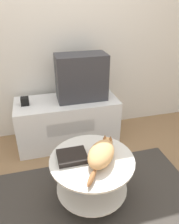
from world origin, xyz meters
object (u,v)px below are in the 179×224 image
object	(u,v)px
tv	(81,77)
cat	(101,153)
dvd_box	(72,156)
speaker	(25,101)

from	to	relation	value
tv	cat	xyz separation A→B (m)	(-0.07, -1.02, -0.30)
dvd_box	cat	world-z (taller)	cat
tv	speaker	world-z (taller)	tv
tv	dvd_box	bearing A→B (deg)	-107.83
dvd_box	cat	size ratio (longest dim) A/B	0.49
speaker	dvd_box	xyz separation A→B (m)	(0.36, -0.93, -0.12)
dvd_box	cat	xyz separation A→B (m)	(0.23, -0.08, 0.05)
speaker	cat	distance (m)	1.17
cat	speaker	bearing A→B (deg)	64.12
tv	dvd_box	size ratio (longest dim) A/B	2.38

